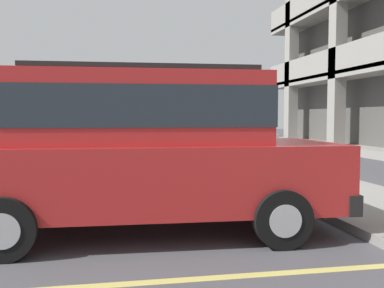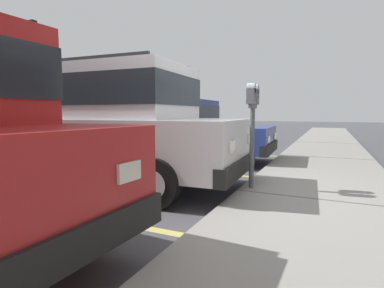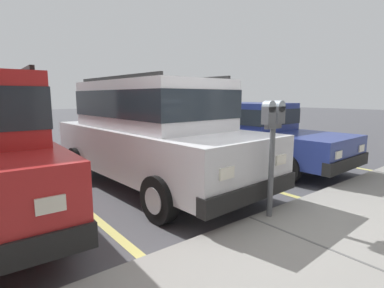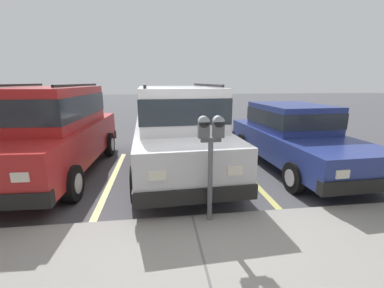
% 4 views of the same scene
% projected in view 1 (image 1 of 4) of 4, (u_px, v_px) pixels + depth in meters
% --- Properties ---
extents(ground_plane, '(80.00, 80.00, 0.10)m').
position_uv_depth(ground_plane, '(250.00, 191.00, 8.63)').
color(ground_plane, '#4C4C51').
extents(sidewalk, '(40.00, 2.20, 0.12)m').
position_uv_depth(sidewalk, '(310.00, 184.00, 8.85)').
color(sidewalk, gray).
rests_on(sidewalk, ground_plane).
extents(parking_stall_lines, '(12.18, 4.80, 0.01)m').
position_uv_depth(parking_stall_lines, '(196.00, 207.00, 6.89)').
color(parking_stall_lines, '#DBD16B').
rests_on(parking_stall_lines, ground_plane).
extents(silver_suv, '(2.19, 4.87, 2.03)m').
position_uv_depth(silver_suv, '(143.00, 136.00, 8.12)').
color(silver_suv, silver).
rests_on(silver_suv, ground_plane).
extents(red_sedan, '(1.97, 4.54, 1.54)m').
position_uv_depth(red_sedan, '(135.00, 141.00, 10.98)').
color(red_sedan, navy).
rests_on(red_sedan, ground_plane).
extents(dark_hatchback, '(2.15, 4.85, 2.03)m').
position_uv_depth(dark_hatchback, '(144.00, 146.00, 5.34)').
color(dark_hatchback, red).
rests_on(dark_hatchback, ground_plane).
extents(parking_meter_near, '(0.35, 0.12, 1.53)m').
position_uv_depth(parking_meter_near, '(263.00, 126.00, 8.84)').
color(parking_meter_near, '#595B60').
rests_on(parking_meter_near, sidewalk).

